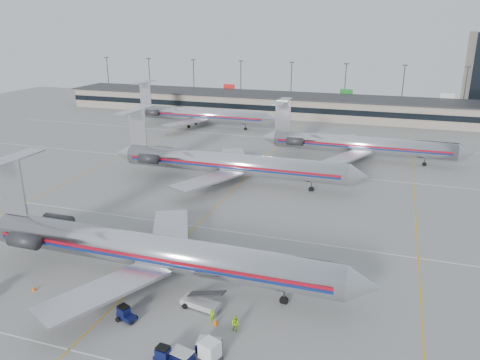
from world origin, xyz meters
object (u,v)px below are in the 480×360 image
at_px(uld_container, 210,351).
at_px(belt_loader, 201,302).
at_px(jet_foreground, 149,250).
at_px(jet_second_row, 227,163).
at_px(tug_center, 125,314).

xyz_separation_m(uld_container, belt_loader, (-3.76, 6.99, -0.29)).
height_order(uld_container, belt_loader, belt_loader).
height_order(jet_foreground, belt_loader, jet_foreground).
bearing_deg(belt_loader, uld_container, -52.10).
relative_size(jet_second_row, uld_container, 21.54).
bearing_deg(jet_foreground, uld_container, -42.51).
height_order(jet_foreground, tug_center, jet_foreground).
bearing_deg(tug_center, jet_foreground, 122.44).
xyz_separation_m(jet_foreground, uld_container, (11.44, -10.49, -2.69)).
distance_m(jet_second_row, belt_loader, 39.99).
bearing_deg(uld_container, jet_foreground, 157.04).
relative_size(jet_second_row, tug_center, 21.74).
xyz_separation_m(jet_second_row, belt_loader, (11.04, -38.33, -2.96)).
height_order(jet_foreground, uld_container, jet_foreground).
relative_size(jet_foreground, uld_container, 21.67).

